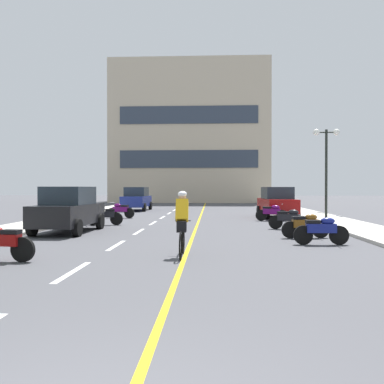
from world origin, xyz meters
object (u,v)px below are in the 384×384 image
motorcycle_2 (1,242)px  motorcycle_3 (321,230)px  parked_car_near (69,209)px  parked_car_mid (277,202)px  motorcycle_8 (120,210)px  motorcycle_7 (272,212)px  cyclist_rider (182,222)px  parked_car_far (137,199)px  motorcycle_4 (306,225)px  motorcycle_5 (289,218)px  motorcycle_6 (104,215)px  street_lamp_mid (326,152)px

motorcycle_2 → motorcycle_3: 9.09m
parked_car_near → parked_car_mid: size_ratio=0.99×
parked_car_near → motorcycle_8: parked_car_near is taller
motorcycle_7 → cyclist_rider: 12.15m
parked_car_near → motorcycle_7: parked_car_near is taller
parked_car_far → motorcycle_2: parked_car_far is taller
motorcycle_2 → motorcycle_4: bearing=30.7°
parked_car_far → motorcycle_5: bearing=-57.4°
cyclist_rider → motorcycle_5: bearing=60.1°
parked_car_near → motorcycle_6: size_ratio=2.52×
motorcycle_6 → cyclist_rider: 9.65m
motorcycle_4 → cyclist_rider: 5.76m
parked_car_near → motorcycle_6: parked_car_near is taller
motorcycle_2 → parked_car_far: bearing=92.0°
street_lamp_mid → motorcycle_2: bearing=-130.3°
parked_car_far → motorcycle_2: size_ratio=2.49×
parked_car_near → motorcycle_5: bearing=9.4°
motorcycle_2 → street_lamp_mid: bearing=49.7°
parked_car_near → motorcycle_7: 10.71m
parked_car_mid → motorcycle_8: size_ratio=2.54×
motorcycle_7 → motorcycle_6: bearing=-161.0°
street_lamp_mid → parked_car_mid: size_ratio=1.15×
motorcycle_6 → motorcycle_3: bearing=-36.6°
parked_car_mid → motorcycle_4: parked_car_mid is taller
motorcycle_2 → parked_car_near: bearing=95.4°
street_lamp_mid → motorcycle_3: 11.08m
motorcycle_4 → motorcycle_7: bearing=90.8°
cyclist_rider → motorcycle_2: bearing=-167.8°
motorcycle_3 → motorcycle_5: size_ratio=1.04×
motorcycle_3 → motorcycle_8: bearing=128.7°
parked_car_far → cyclist_rider: bearing=-76.6°
motorcycle_3 → motorcycle_7: same height
motorcycle_6 → motorcycle_8: size_ratio=1.00×
parked_car_near → cyclist_rider: size_ratio=2.40×
motorcycle_3 → motorcycle_6: size_ratio=1.01×
street_lamp_mid → motorcycle_5: 7.10m
motorcycle_8 → parked_car_mid: bearing=5.1°
parked_car_near → cyclist_rider: 7.40m
street_lamp_mid → motorcycle_2: street_lamp_mid is taller
motorcycle_3 → motorcycle_4: same height
motorcycle_8 → cyclist_rider: cyclist_rider is taller
motorcycle_5 → motorcycle_4: bearing=-89.3°
motorcycle_4 → motorcycle_5: 2.99m
motorcycle_2 → motorcycle_7: bearing=56.3°
parked_car_mid → motorcycle_5: (-0.61, -7.04, -0.44)m
motorcycle_5 → motorcycle_8: (-8.60, 6.22, 0.00)m
street_lamp_mid → motorcycle_3: (-2.93, -10.18, -3.26)m
motorcycle_3 → motorcycle_8: same height
parked_car_far → motorcycle_3: parked_car_far is taller
parked_car_mid → motorcycle_8: bearing=-174.9°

